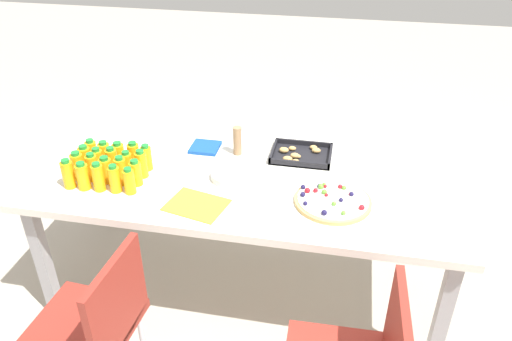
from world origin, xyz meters
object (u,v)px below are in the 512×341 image
chair_near_left (96,322)px  juice_bottle_8 (121,171)px  juice_bottle_7 (106,170)px  cardboard_tube (237,141)px  juice_bottle_5 (78,166)px  juice_bottle_6 (92,167)px  napkin_stack (205,147)px  juice_bottle_18 (134,156)px  juice_bottle_4 (129,181)px  juice_bottle_11 (98,161)px  juice_bottle_2 (98,177)px  juice_bottle_10 (85,159)px  juice_bottle_19 (146,158)px  juice_bottle_1 (83,176)px  juice_bottle_16 (105,154)px  juice_bottle_12 (112,161)px  snack_tray (300,155)px  juice_bottle_17 (119,155)px  paper_folder (196,205)px  juice_bottle_0 (68,174)px  juice_bottle_15 (92,152)px  juice_bottle_3 (115,179)px  fruit_pizza (332,200)px  juice_bottle_9 (136,173)px  juice_bottle_13 (127,164)px  party_table (246,185)px  juice_bottle_14 (141,164)px  plate_stack (231,175)px

chair_near_left → juice_bottle_8: bearing=16.0°
juice_bottle_7 → cardboard_tube: size_ratio=0.88×
juice_bottle_5 → juice_bottle_6: size_ratio=0.99×
juice_bottle_8 → napkin_stack: (0.29, 0.41, -0.06)m
juice_bottle_8 → juice_bottle_18: 0.15m
juice_bottle_4 → juice_bottle_11: same height
juice_bottle_2 → juice_bottle_18: juice_bottle_2 is taller
juice_bottle_11 → juice_bottle_10: bearing=178.0°
juice_bottle_19 → juice_bottle_1: bearing=-135.0°
juice_bottle_16 → juice_bottle_19: (0.23, -0.00, 0.00)m
juice_bottle_12 → snack_tray: size_ratio=0.46×
juice_bottle_7 → juice_bottle_17: 0.15m
juice_bottle_17 → paper_folder: juice_bottle_17 is taller
juice_bottle_0 → juice_bottle_8: (0.23, 0.08, -0.00)m
juice_bottle_15 → juice_bottle_10: bearing=-90.9°
juice_bottle_3 → juice_bottle_17: bearing=109.8°
juice_bottle_2 → juice_bottle_16: juice_bottle_2 is taller
fruit_pizza → juice_bottle_19: bearing=172.7°
juice_bottle_3 → chair_near_left: bearing=-76.6°
juice_bottle_0 → juice_bottle_2: 0.15m
juice_bottle_0 → fruit_pizza: juice_bottle_0 is taller
juice_bottle_9 → juice_bottle_11: 0.24m
juice_bottle_1 → juice_bottle_11: size_ratio=1.05×
napkin_stack → juice_bottle_18: bearing=-138.9°
juice_bottle_10 → fruit_pizza: size_ratio=0.40×
juice_bottle_0 → juice_bottle_18: (0.23, 0.23, -0.00)m
napkin_stack → juice_bottle_2: bearing=-127.8°
juice_bottle_7 → juice_bottle_13: (0.07, 0.08, -0.00)m
party_table → juice_bottle_2: size_ratio=14.22×
juice_bottle_14 → juice_bottle_15: (-0.30, 0.07, -0.00)m
juice_bottle_8 → juice_bottle_12: juice_bottle_8 is taller
juice_bottle_13 → plate_stack: 0.51m
juice_bottle_2 → juice_bottle_11: (-0.08, 0.15, -0.01)m
juice_bottle_2 → juice_bottle_15: 0.26m
juice_bottle_17 → juice_bottle_4: bearing=-55.5°
juice_bottle_7 → napkin_stack: (0.37, 0.41, -0.06)m
party_table → juice_bottle_13: 0.59m
juice_bottle_15 → juice_bottle_3: bearing=-44.0°
juice_bottle_13 → paper_folder: juice_bottle_13 is taller
juice_bottle_6 → juice_bottle_18: 0.21m
juice_bottle_6 → juice_bottle_19: juice_bottle_6 is taller
juice_bottle_9 → cardboard_tube: (0.41, 0.38, 0.02)m
juice_bottle_1 → juice_bottle_17: 0.24m
juice_bottle_12 → juice_bottle_11: bearing=-176.9°
juice_bottle_7 → juice_bottle_10: size_ratio=0.98×
juice_bottle_4 → juice_bottle_0: bearing=-178.3°
fruit_pizza → plate_stack: bearing=167.1°
juice_bottle_12 → juice_bottle_15: (-0.14, 0.07, -0.00)m
juice_bottle_7 → cardboard_tube: 0.68m
juice_bottle_10 → cardboard_tube: (0.71, 0.31, 0.01)m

